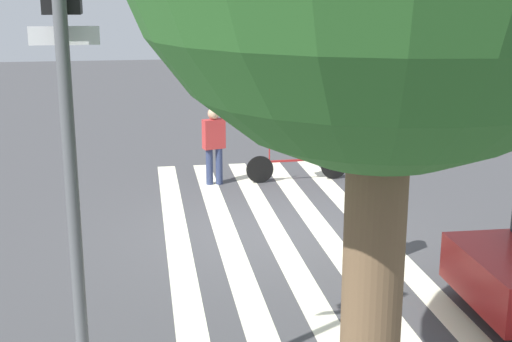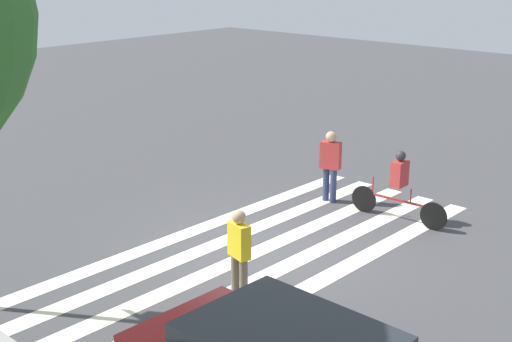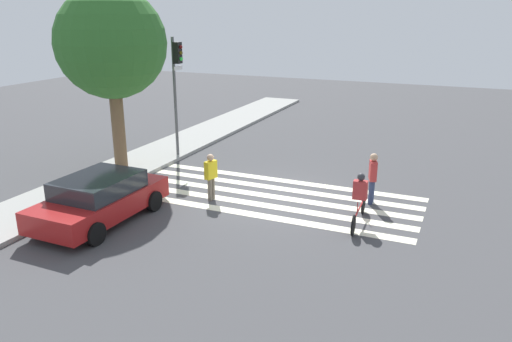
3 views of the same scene
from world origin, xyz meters
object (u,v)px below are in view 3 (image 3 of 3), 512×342
pedestrian_adult_blue_shirt (373,175)px  car_parked_far_curb (100,198)px  pedestrian_child_with_backpack (211,174)px  cyclist_far_lane (360,197)px  traffic_light (177,75)px  street_tree (111,44)px

pedestrian_adult_blue_shirt → car_parked_far_curb: (-4.64, 7.06, -0.22)m
pedestrian_child_with_backpack → car_parked_far_curb: pedestrian_child_with_backpack is taller
car_parked_far_curb → cyclist_far_lane: bearing=-67.2°
traffic_light → car_parked_far_curb: traffic_light is taller
pedestrian_child_with_backpack → car_parked_far_curb: 3.59m
street_tree → car_parked_far_curb: 6.51m
street_tree → pedestrian_adult_blue_shirt: bearing=-88.2°
traffic_light → pedestrian_adult_blue_shirt: traffic_light is taller
traffic_light → street_tree: (-2.42, 1.19, 1.32)m
traffic_light → pedestrian_adult_blue_shirt: 9.12m
pedestrian_adult_blue_shirt → cyclist_far_lane: pedestrian_adult_blue_shirt is taller
street_tree → pedestrian_child_with_backpack: size_ratio=4.39×
pedestrian_adult_blue_shirt → car_parked_far_curb: 8.45m
pedestrian_adult_blue_shirt → pedestrian_child_with_backpack: size_ratio=1.07×
traffic_light → pedestrian_child_with_backpack: 5.90m
street_tree → car_parked_far_curb: bearing=-148.7°
pedestrian_adult_blue_shirt → cyclist_far_lane: size_ratio=0.73×
street_tree → pedestrian_child_with_backpack: 6.36m
traffic_light → car_parked_far_curb: 7.44m
street_tree → pedestrian_child_with_backpack: bearing=-107.1°
pedestrian_child_with_backpack → cyclist_far_lane: (-0.05, -4.89, -0.03)m
pedestrian_adult_blue_shirt → pedestrian_child_with_backpack: 5.22m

